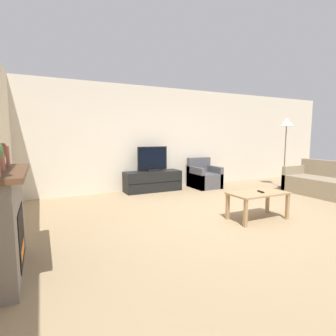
% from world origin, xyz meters
% --- Properties ---
extents(ground_plane, '(24.00, 24.00, 0.00)m').
position_xyz_m(ground_plane, '(0.00, 0.00, 0.00)').
color(ground_plane, '#9E8460').
extents(wall_back, '(12.00, 0.06, 2.70)m').
position_xyz_m(wall_back, '(0.00, 2.96, 1.35)').
color(wall_back, beige).
rests_on(wall_back, ground).
extents(fireplace, '(0.44, 1.33, 1.08)m').
position_xyz_m(fireplace, '(-3.42, -0.53, 0.55)').
color(fireplace, slate).
rests_on(fireplace, ground).
extents(mantel_vase_right, '(0.11, 0.11, 0.26)m').
position_xyz_m(mantel_vase_right, '(-3.41, -0.13, 1.20)').
color(mantel_vase_right, '#994C3D').
rests_on(mantel_vase_right, fireplace).
extents(mantel_clock, '(0.08, 0.11, 0.15)m').
position_xyz_m(mantel_clock, '(-3.40, -0.39, 1.15)').
color(mantel_clock, brown).
rests_on(mantel_clock, fireplace).
extents(tv_stand, '(1.47, 0.50, 0.52)m').
position_xyz_m(tv_stand, '(-0.47, 2.64, 0.26)').
color(tv_stand, black).
rests_on(tv_stand, ground).
extents(tv, '(0.80, 0.18, 0.63)m').
position_xyz_m(tv, '(-0.47, 2.64, 0.82)').
color(tv, black).
rests_on(tv, tv_stand).
extents(armchair, '(0.70, 0.76, 0.81)m').
position_xyz_m(armchair, '(1.00, 2.48, 0.27)').
color(armchair, '#4C4C51').
rests_on(armchair, ground).
extents(coffee_table, '(1.01, 0.52, 0.47)m').
position_xyz_m(coffee_table, '(0.24, -0.29, 0.40)').
color(coffee_table, '#A37F56').
rests_on(coffee_table, ground).
extents(remote, '(0.07, 0.16, 0.02)m').
position_xyz_m(remote, '(0.28, -0.31, 0.48)').
color(remote, black).
rests_on(remote, coffee_table).
extents(floor_lamp, '(0.38, 0.38, 1.91)m').
position_xyz_m(floor_lamp, '(2.99, 1.50, 1.69)').
color(floor_lamp, black).
rests_on(floor_lamp, ground).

